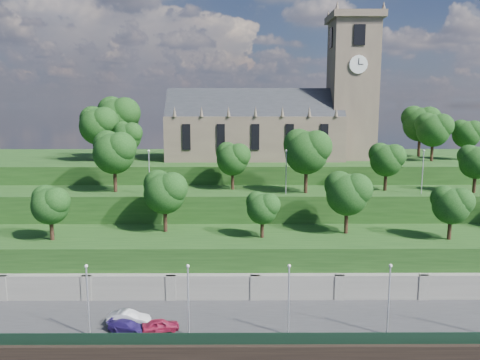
{
  "coord_description": "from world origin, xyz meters",
  "views": [
    {
      "loc": [
        -7.07,
        -41.59,
        24.84
      ],
      "look_at": [
        -6.72,
        30.0,
        13.48
      ],
      "focal_mm": 35.0,
      "sensor_mm": 36.0,
      "label": 1
    }
  ],
  "objects_px": {
    "church": "(280,119)",
    "car_right": "(127,326)",
    "car_middle": "(129,318)",
    "car_left": "(161,325)"
  },
  "relations": [
    {
      "from": "car_left",
      "to": "car_right",
      "type": "height_order",
      "value": "car_left"
    },
    {
      "from": "car_left",
      "to": "car_middle",
      "type": "distance_m",
      "value": 3.88
    },
    {
      "from": "car_left",
      "to": "car_middle",
      "type": "xyz_separation_m",
      "value": [
        -3.59,
        1.47,
        0.08
      ]
    },
    {
      "from": "car_right",
      "to": "car_left",
      "type": "bearing_deg",
      "value": -73.15
    },
    {
      "from": "church",
      "to": "car_left",
      "type": "xyz_separation_m",
      "value": [
        -15.78,
        -42.64,
        -19.88
      ]
    },
    {
      "from": "car_left",
      "to": "car_right",
      "type": "bearing_deg",
      "value": 76.68
    },
    {
      "from": "church",
      "to": "car_right",
      "type": "distance_m",
      "value": 50.9
    },
    {
      "from": "car_middle",
      "to": "car_right",
      "type": "bearing_deg",
      "value": -167.14
    },
    {
      "from": "church",
      "to": "car_right",
      "type": "relative_size",
      "value": 9.52
    },
    {
      "from": "car_left",
      "to": "car_middle",
      "type": "relative_size",
      "value": 0.86
    }
  ]
}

